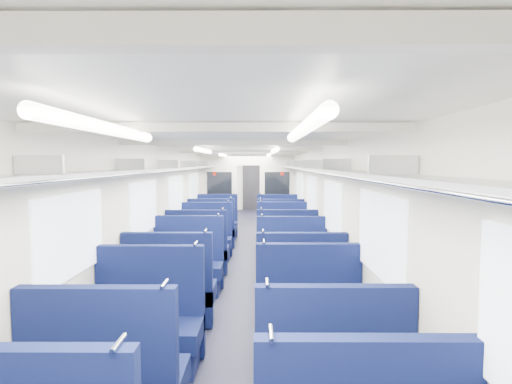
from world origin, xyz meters
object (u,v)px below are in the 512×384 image
object	(u,v)px
seat_8	(171,294)
seat_10	(188,268)
end_door	(251,187)
seat_9	(300,295)
seat_6	(147,329)
seat_12	(198,253)
seat_11	(292,270)
seat_16	(212,232)
seat_18	(217,225)
seat_13	(286,252)
seat_17	(280,233)
bulkhead	(248,190)
seat_7	(310,326)
seat_15	(283,241)
seat_19	(278,225)
seat_14	(206,241)

from	to	relation	value
seat_8	seat_10	world-z (taller)	same
end_door	seat_9	distance (m)	12.72
seat_6	seat_12	bearing A→B (deg)	90.00
seat_8	seat_11	size ratio (longest dim) A/B	1.00
seat_16	seat_18	distance (m)	1.11
seat_13	seat_17	xyz separation A→B (m)	(0.00, 2.17, 0.00)
seat_6	seat_10	xyz separation A→B (m)	(0.00, 2.36, 0.00)
bulkhead	seat_7	world-z (taller)	bulkhead
end_door	seat_9	xyz separation A→B (m)	(0.83, -12.67, -0.62)
seat_6	seat_15	world-z (taller)	same
seat_11	seat_9	bearing A→B (deg)	-90.00
seat_18	seat_19	size ratio (longest dim) A/B	1.00
end_door	seat_18	xyz separation A→B (m)	(-0.83, -6.87, -0.62)
seat_9	seat_6	bearing A→B (deg)	-146.89
seat_13	seat_15	distance (m)	1.16
seat_19	seat_10	bearing A→B (deg)	-110.44
seat_15	seat_12	bearing A→B (deg)	-143.76
seat_11	seat_18	distance (m)	4.89
seat_9	seat_12	size ratio (longest dim) A/B	1.00
bulkhead	seat_13	size ratio (longest dim) A/B	2.24
seat_15	seat_19	world-z (taller)	same
seat_7	seat_14	xyz separation A→B (m)	(-1.66, 4.51, 0.00)
bulkhead	seat_14	bearing A→B (deg)	-102.82
seat_11	seat_18	world-z (taller)	same
seat_9	seat_10	xyz separation A→B (m)	(-1.66, 1.27, 0.00)
seat_9	seat_12	distance (m)	2.90
seat_9	seat_11	distance (m)	1.20
seat_6	seat_8	xyz separation A→B (m)	(0.00, 1.09, 0.00)
seat_13	seat_16	world-z (taller)	same
seat_16	seat_18	xyz separation A→B (m)	(0.00, 1.11, 0.00)
seat_9	seat_17	world-z (taller)	same
seat_19	seat_15	bearing A→B (deg)	-90.00
seat_8	seat_19	bearing A→B (deg)	73.83
seat_8	seat_17	size ratio (longest dim) A/B	1.00
seat_19	seat_6	bearing A→B (deg)	-103.70
seat_11	seat_16	size ratio (longest dim) A/B	1.00
seat_7	seat_12	distance (m)	3.75
seat_12	seat_14	world-z (taller)	same
seat_12	seat_16	world-z (taller)	same
bulkhead	seat_14	xyz separation A→B (m)	(-0.83, -3.65, -0.85)
seat_6	seat_17	bearing A→B (deg)	73.74
seat_6	seat_15	size ratio (longest dim) A/B	1.00
seat_11	seat_12	xyz separation A→B (m)	(-1.66, 1.18, 0.00)
seat_6	bulkhead	bearing A→B (deg)	84.26
seat_9	seat_16	distance (m)	4.98
seat_7	seat_16	world-z (taller)	same
seat_15	seat_18	size ratio (longest dim) A/B	1.00
seat_12	seat_18	distance (m)	3.42
seat_6	seat_16	world-z (taller)	same
end_door	seat_13	bearing A→B (deg)	-85.36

